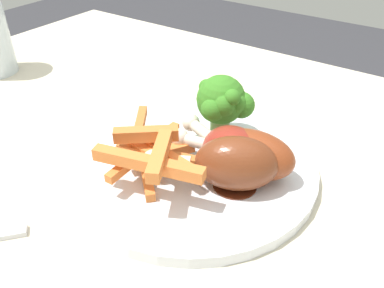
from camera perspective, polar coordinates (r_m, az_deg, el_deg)
The scene contains 7 objects.
dining_table at distance 0.50m, azimuth -7.70°, elevation -15.24°, with size 0.92×0.78×0.73m.
dinner_plate at distance 0.42m, azimuth 0.00°, elevation -2.95°, with size 0.25×0.25×0.01m, color silver.
broccoli_floret_front at distance 0.43m, azimuth 4.45°, elevation 5.88°, with size 0.06×0.06×0.07m.
carrot_fries_pile at distance 0.38m, azimuth -5.64°, elevation -1.06°, with size 0.13×0.11×0.05m.
chicken_drumstick_near at distance 0.39m, azimuth 5.59°, elevation -1.14°, with size 0.12×0.08×0.05m.
chicken_drumstick_far at distance 0.39m, azimuth 7.87°, elevation -1.37°, with size 0.13×0.06×0.05m.
chicken_drumstick_extra at distance 0.37m, azimuth 5.63°, elevation -2.76°, with size 0.12×0.08×0.05m.
Camera 1 is at (0.24, -0.23, 0.99)m, focal length 37.79 mm.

